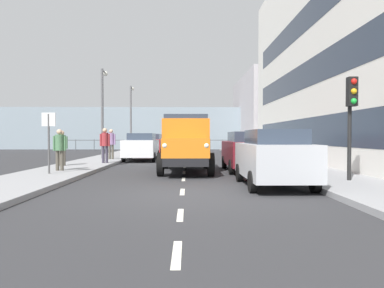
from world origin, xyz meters
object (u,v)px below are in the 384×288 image
at_px(truck_vintage_orange, 186,145).
at_px(pedestrian_in_dark_coat, 60,146).
at_px(pedestrian_with_bag, 105,142).
at_px(car_white_oppositeside_0, 142,146).
at_px(pedestrian_strolling, 62,145).
at_px(pedestrian_near_railing, 111,141).
at_px(lamp_post_promenade, 103,104).
at_px(street_sign, 49,132).
at_px(car_red_oppositeside_1, 151,144).
at_px(car_silver_kerbside_near, 273,157).
at_px(lamp_post_far, 131,112).
at_px(car_grey_oppositeside_2, 157,143).
at_px(traffic_light_near, 351,106).
at_px(car_maroon_kerbside_1, 247,151).

xyz_separation_m(truck_vintage_orange, pedestrian_in_dark_coat, (5.08, 0.54, -0.05)).
distance_m(truck_vintage_orange, pedestrian_in_dark_coat, 5.11).
bearing_deg(pedestrian_with_bag, car_white_oppositeside_0, -110.11).
relative_size(truck_vintage_orange, pedestrian_strolling, 3.42).
bearing_deg(pedestrian_near_railing, pedestrian_in_dark_coat, 85.81).
bearing_deg(pedestrian_strolling, pedestrian_in_dark_coat, 107.49).
height_order(lamp_post_promenade, street_sign, lamp_post_promenade).
relative_size(car_red_oppositeside_1, pedestrian_near_railing, 2.47).
xyz_separation_m(car_silver_kerbside_near, lamp_post_far, (7.69, -21.22, 2.83)).
distance_m(car_grey_oppositeside_2, traffic_light_near, 24.04).
height_order(pedestrian_with_bag, lamp_post_promenade, lamp_post_promenade).
height_order(car_white_oppositeside_0, pedestrian_with_bag, pedestrian_with_bag).
height_order(car_maroon_kerbside_1, pedestrian_near_railing, pedestrian_near_railing).
height_order(car_grey_oppositeside_2, pedestrian_with_bag, pedestrian_with_bag).
bearing_deg(lamp_post_promenade, car_white_oppositeside_0, 171.34).
height_order(pedestrian_in_dark_coat, pedestrian_near_railing, pedestrian_near_railing).
height_order(car_red_oppositeside_1, pedestrian_strolling, pedestrian_strolling).
bearing_deg(car_white_oppositeside_0, pedestrian_with_bag, 69.89).
distance_m(car_maroon_kerbside_1, pedestrian_with_bag, 7.50).
height_order(truck_vintage_orange, car_white_oppositeside_0, truck_vintage_orange).
xyz_separation_m(car_white_oppositeside_0, pedestrian_in_dark_coat, (2.26, 7.88, 0.23)).
bearing_deg(car_red_oppositeside_1, car_silver_kerbside_near, 107.64).
distance_m(truck_vintage_orange, car_maroon_kerbside_1, 2.74).
distance_m(truck_vintage_orange, pedestrian_with_bag, 5.49).
relative_size(pedestrian_with_bag, traffic_light_near, 0.56).
relative_size(car_maroon_kerbside_1, car_red_oppositeside_1, 0.98).
distance_m(pedestrian_near_railing, traffic_light_near, 14.33).
distance_m(car_silver_kerbside_near, pedestrian_in_dark_coat, 8.54).
bearing_deg(car_grey_oppositeside_2, car_white_oppositeside_0, 90.00).
height_order(pedestrian_near_railing, lamp_post_promenade, lamp_post_promenade).
bearing_deg(car_silver_kerbside_near, pedestrian_in_dark_coat, -24.90).
bearing_deg(pedestrian_strolling, car_red_oppositeside_1, -104.95).
xyz_separation_m(car_grey_oppositeside_2, pedestrian_in_dark_coat, (2.26, 19.28, 0.23)).
distance_m(traffic_light_near, street_sign, 10.44).
height_order(truck_vintage_orange, car_grey_oppositeside_2, truck_vintage_orange).
relative_size(car_white_oppositeside_0, car_red_oppositeside_1, 0.95).
distance_m(car_maroon_kerbside_1, car_red_oppositeside_1, 13.69).
bearing_deg(pedestrian_near_railing, pedestrian_with_bag, 96.45).
bearing_deg(pedestrian_strolling, car_white_oppositeside_0, -118.66).
xyz_separation_m(car_silver_kerbside_near, pedestrian_near_railing, (7.22, -10.71, 0.33)).
distance_m(lamp_post_promenade, lamp_post_far, 9.38).
bearing_deg(pedestrian_in_dark_coat, pedestrian_near_railing, -94.19).
bearing_deg(pedestrian_strolling, car_grey_oppositeside_2, -100.10).
relative_size(traffic_light_near, lamp_post_far, 0.54).
xyz_separation_m(truck_vintage_orange, car_red_oppositeside_1, (2.81, -13.10, -0.28)).
bearing_deg(pedestrian_with_bag, car_silver_kerbside_near, 131.94).
bearing_deg(pedestrian_with_bag, truck_vintage_orange, 140.11).
height_order(car_silver_kerbside_near, car_grey_oppositeside_2, same).
relative_size(car_white_oppositeside_0, pedestrian_with_bag, 2.34).
height_order(car_grey_oppositeside_2, lamp_post_promenade, lamp_post_promenade).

